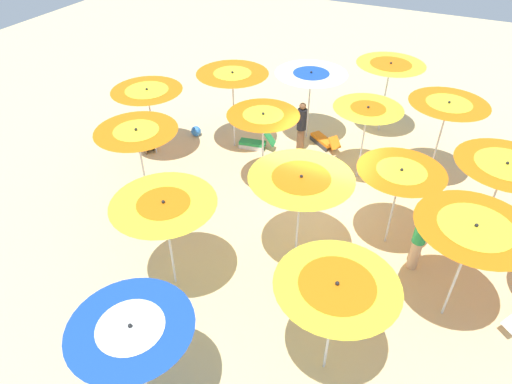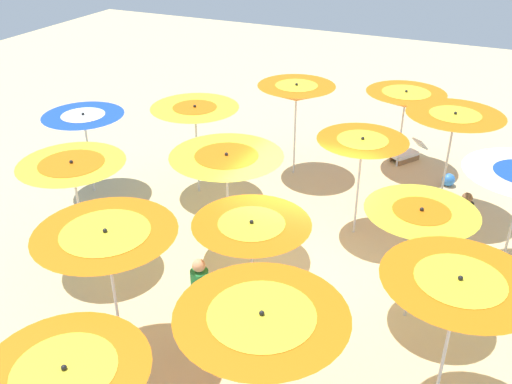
{
  "view_description": "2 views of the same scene",
  "coord_description": "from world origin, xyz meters",
  "views": [
    {
      "loc": [
        -2.53,
        8.96,
        7.84
      ],
      "look_at": [
        0.98,
        1.61,
        1.58
      ],
      "focal_mm": 31.65,
      "sensor_mm": 36.0,
      "label": 1
    },
    {
      "loc": [
        -9.03,
        -3.18,
        7.03
      ],
      "look_at": [
        1.14,
        1.49,
        0.91
      ],
      "focal_mm": 39.94,
      "sensor_mm": 36.0,
      "label": 2
    }
  ],
  "objects": [
    {
      "name": "beach_umbrella_15",
      "position": [
        0.98,
        6.03,
        1.91
      ],
      "size": [
        1.97,
        1.97,
        2.14
      ],
      "color": "silver",
      "rests_on": "ground"
    },
    {
      "name": "lounger_3",
      "position": [
        6.22,
        -0.94,
        0.2
      ],
      "size": [
        1.16,
        0.93,
        0.57
      ],
      "rotation": [
        0.0,
        0.0,
        8.85
      ],
      "color": "olive",
      "rests_on": "ground"
    },
    {
      "name": "beach_umbrella_14",
      "position": [
        -1.63,
        4.09,
        2.13
      ],
      "size": [
        2.06,
        2.06,
        2.38
      ],
      "color": "silver",
      "rests_on": "ground"
    },
    {
      "name": "beach_umbrella_9",
      "position": [
        -1.9,
        0.18,
        1.93
      ],
      "size": [
        1.97,
        1.97,
        2.2
      ],
      "color": "silver",
      "rests_on": "ground"
    },
    {
      "name": "beachgoer_1",
      "position": [
        1.55,
        -2.88,
        0.88
      ],
      "size": [
        0.3,
        0.3,
        1.68
      ],
      "rotation": [
        0.0,
        0.0,
        4.66
      ],
      "color": "brown",
      "rests_on": "ground"
    },
    {
      "name": "lounger_2",
      "position": [
        2.9,
        -2.38,
        0.22
      ],
      "size": [
        1.21,
        0.53,
        0.68
      ],
      "rotation": [
        0.0,
        0.0,
        6.46
      ],
      "color": "silver",
      "rests_on": "ground"
    },
    {
      "name": "beach_umbrella_2",
      "position": [
        3.6,
        -2.24,
        2.3
      ],
      "size": [
        2.17,
        2.17,
        2.57
      ],
      "color": "silver",
      "rests_on": "ground"
    },
    {
      "name": "beach_umbrella_8",
      "position": [
        -3.98,
        -0.94,
        2.06
      ],
      "size": [
        2.26,
        2.26,
        2.31
      ],
      "color": "silver",
      "rests_on": "ground"
    },
    {
      "name": "beach_umbrella_12",
      "position": [
        -5.66,
        0.78,
        1.98
      ],
      "size": [
        1.99,
        1.99,
        2.21
      ],
      "color": "silver",
      "rests_on": "ground"
    },
    {
      "name": "beach_umbrella_11",
      "position": [
        2.08,
        3.54,
        2.13
      ],
      "size": [
        2.13,
        2.13,
        2.35
      ],
      "color": "silver",
      "rests_on": "ground"
    },
    {
      "name": "beach_ball",
      "position": [
        5.09,
        -2.25,
        0.17
      ],
      "size": [
        0.34,
        0.34,
        0.34
      ],
      "primitive_type": "sphere",
      "color": "#337FE5",
      "rests_on": "ground"
    },
    {
      "name": "beach_umbrella_7",
      "position": [
        4.09,
        1.72,
        2.28
      ],
      "size": [
        2.0,
        2.0,
        2.54
      ],
      "color": "silver",
      "rests_on": "ground"
    },
    {
      "name": "beach_umbrella_5",
      "position": [
        -0.51,
        -2.29,
        2.05
      ],
      "size": [
        1.9,
        1.9,
        2.3
      ],
      "color": "silver",
      "rests_on": "ground"
    },
    {
      "name": "ground",
      "position": [
        0.0,
        0.0,
        -0.02
      ],
      "size": [
        41.06,
        41.06,
        0.04
      ],
      "primitive_type": "cube",
      "color": "beige"
    },
    {
      "name": "lounger_0",
      "position": [
        0.94,
        -3.49,
        0.2
      ],
      "size": [
        1.22,
        1.03,
        0.56
      ],
      "rotation": [
        0.0,
        0.0,
        5.65
      ],
      "color": "#333338",
      "rests_on": "ground"
    },
    {
      "name": "beach_umbrella_6",
      "position": [
        1.85,
        -0.63,
        2.12
      ],
      "size": [
        1.93,
        1.93,
        2.35
      ],
      "color": "silver",
      "rests_on": "ground"
    },
    {
      "name": "beachgoer_0",
      "position": [
        -2.65,
        0.77,
        0.9
      ],
      "size": [
        0.3,
        0.3,
        1.72
      ],
      "rotation": [
        0.0,
        0.0,
        6.19
      ],
      "color": "#D8A87F",
      "rests_on": "ground"
    },
    {
      "name": "beach_umbrella_13",
      "position": [
        -3.49,
        1.84,
        2.24
      ],
      "size": [
        2.18,
        2.18,
        2.51
      ],
      "color": "silver",
      "rests_on": "ground"
    },
    {
      "name": "beach_umbrella_3",
      "position": [
        5.68,
        -0.77,
        1.97
      ],
      "size": [
        2.1,
        2.1,
        2.23
      ],
      "color": "silver",
      "rests_on": "ground"
    },
    {
      "name": "beach_umbrella_4",
      "position": [
        -2.45,
        -3.11,
        2.25
      ],
      "size": [
        2.11,
        2.11,
        2.49
      ],
      "color": "silver",
      "rests_on": "ground"
    },
    {
      "name": "beach_umbrella_10",
      "position": [
        -0.06,
        1.58,
        2.13
      ],
      "size": [
        2.27,
        2.27,
        2.37
      ],
      "color": "silver",
      "rests_on": "ground"
    }
  ]
}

